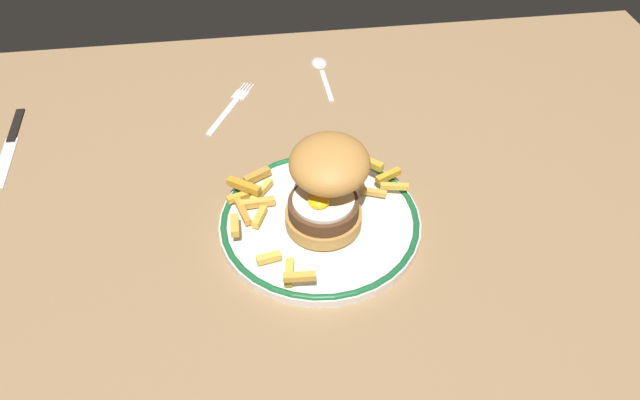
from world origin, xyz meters
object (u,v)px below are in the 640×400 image
at_px(fork, 231,106).
at_px(knife, 11,139).
at_px(spoon, 321,66).
at_px(dinner_plate, 320,221).
at_px(burger, 327,185).

distance_m(fork, knife, 0.32).
bearing_deg(knife, fork, 7.27).
height_order(fork, spoon, spoon).
bearing_deg(dinner_plate, burger, 5.09).
bearing_deg(dinner_plate, spoon, 82.11).
distance_m(dinner_plate, knife, 0.48).
height_order(dinner_plate, fork, dinner_plate).
relative_size(fork, spoon, 1.00).
distance_m(dinner_plate, fork, 0.29).
distance_m(dinner_plate, burger, 0.06).
xyz_separation_m(fork, spoon, (0.15, 0.09, 0.00)).
bearing_deg(fork, dinner_plate, -69.01).
relative_size(dinner_plate, fork, 1.88).
xyz_separation_m(burger, knife, (-0.43, 0.23, -0.07)).
relative_size(burger, spoon, 0.94).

